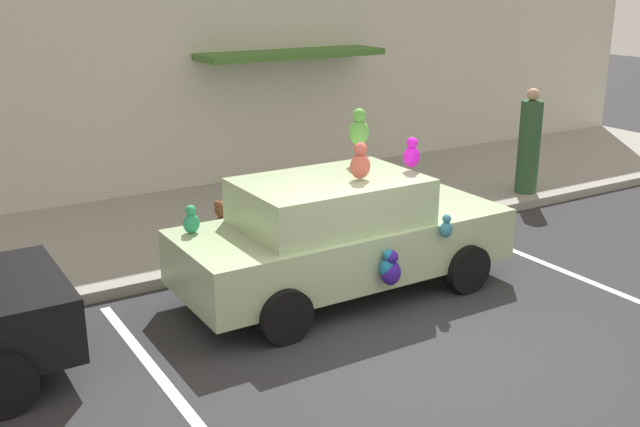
# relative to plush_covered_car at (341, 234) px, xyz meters

# --- Properties ---
(ground_plane) EXTENTS (60.00, 60.00, 0.00)m
(ground_plane) POSITION_rel_plush_covered_car_xyz_m (-0.24, -1.68, -0.80)
(ground_plane) COLOR #2D2D30
(sidewalk) EXTENTS (24.00, 4.00, 0.15)m
(sidewalk) POSITION_rel_plush_covered_car_xyz_m (-0.24, 3.32, -0.72)
(sidewalk) COLOR gray
(sidewalk) RESTS_ON ground
(storefront_building) EXTENTS (24.00, 1.25, 6.40)m
(storefront_building) POSITION_rel_plush_covered_car_xyz_m (-0.21, 5.46, 2.39)
(storefront_building) COLOR beige
(storefront_building) RESTS_ON ground
(parking_stripe_front) EXTENTS (0.12, 3.60, 0.01)m
(parking_stripe_front) POSITION_rel_plush_covered_car_xyz_m (3.04, -0.68, -0.80)
(parking_stripe_front) COLOR silver
(parking_stripe_front) RESTS_ON ground
(parking_stripe_rear) EXTENTS (0.12, 3.60, 0.01)m
(parking_stripe_rear) POSITION_rel_plush_covered_car_xyz_m (-2.77, -0.68, -0.80)
(parking_stripe_rear) COLOR silver
(parking_stripe_rear) RESTS_ON ground
(plush_covered_car) EXTENTS (4.33, 1.98, 2.28)m
(plush_covered_car) POSITION_rel_plush_covered_car_xyz_m (0.00, 0.00, 0.00)
(plush_covered_car) COLOR #A5BA8B
(plush_covered_car) RESTS_ON ground
(teddy_bear_on_sidewalk) EXTENTS (0.37, 0.31, 0.71)m
(teddy_bear_on_sidewalk) POSITION_rel_plush_covered_car_xyz_m (-0.73, 2.00, -0.32)
(teddy_bear_on_sidewalk) COLOR brown
(teddy_bear_on_sidewalk) RESTS_ON sidewalk
(pedestrian_near_shopfront) EXTENTS (0.39, 0.39, 1.90)m
(pedestrian_near_shopfront) POSITION_rel_plush_covered_car_xyz_m (5.20, 1.78, 0.23)
(pedestrian_near_shopfront) COLOR #2D5230
(pedestrian_near_shopfront) RESTS_ON sidewalk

